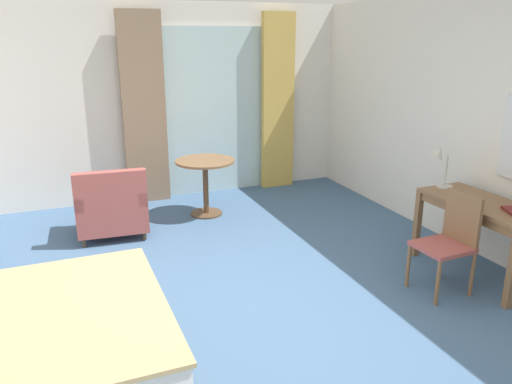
# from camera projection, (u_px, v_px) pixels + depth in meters

# --- Properties ---
(ground) EXTENTS (6.27, 7.74, 0.10)m
(ground) POSITION_uv_depth(u_px,v_px,m) (240.00, 326.00, 4.15)
(ground) COLOR #426084
(wall_back) EXTENTS (5.87, 0.12, 2.67)m
(wall_back) POSITION_uv_depth(u_px,v_px,m) (149.00, 103.00, 6.93)
(wall_back) COLOR silver
(wall_back) RESTS_ON ground
(balcony_glass_door) EXTENTS (1.53, 0.02, 2.35)m
(balcony_glass_door) POSITION_uv_depth(u_px,v_px,m) (212.00, 112.00, 7.23)
(balcony_glass_door) COLOR silver
(balcony_glass_door) RESTS_ON ground
(curtain_panel_left) EXTENTS (0.57, 0.10, 2.56)m
(curtain_panel_left) POSITION_uv_depth(u_px,v_px,m) (144.00, 110.00, 6.76)
(curtain_panel_left) COLOR #897056
(curtain_panel_left) RESTS_ON ground
(curtain_panel_right) EXTENTS (0.49, 0.10, 2.56)m
(curtain_panel_right) POSITION_uv_depth(u_px,v_px,m) (278.00, 103.00, 7.46)
(curtain_panel_right) COLOR tan
(curtain_panel_right) RESTS_ON ground
(writing_desk) EXTENTS (0.59, 1.25, 0.74)m
(writing_desk) POSITION_uv_depth(u_px,v_px,m) (484.00, 212.00, 4.75)
(writing_desk) COLOR brown
(writing_desk) RESTS_ON ground
(desk_chair) EXTENTS (0.46, 0.43, 0.91)m
(desk_chair) POSITION_uv_depth(u_px,v_px,m) (450.00, 238.00, 4.50)
(desk_chair) COLOR #9E4C47
(desk_chair) RESTS_ON ground
(desk_lamp) EXTENTS (0.26, 0.17, 0.45)m
(desk_lamp) POSITION_uv_depth(u_px,v_px,m) (440.00, 160.00, 5.08)
(desk_lamp) COLOR #B7B2A8
(desk_lamp) RESTS_ON writing_desk
(armchair_by_window) EXTENTS (0.82, 0.77, 0.84)m
(armchair_by_window) POSITION_uv_depth(u_px,v_px,m) (112.00, 208.00, 5.79)
(armchair_by_window) COLOR #9E4C47
(armchair_by_window) RESTS_ON ground
(round_cafe_table) EXTENTS (0.75, 0.75, 0.73)m
(round_cafe_table) POSITION_uv_depth(u_px,v_px,m) (205.00, 174.00, 6.42)
(round_cafe_table) COLOR brown
(round_cafe_table) RESTS_ON ground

